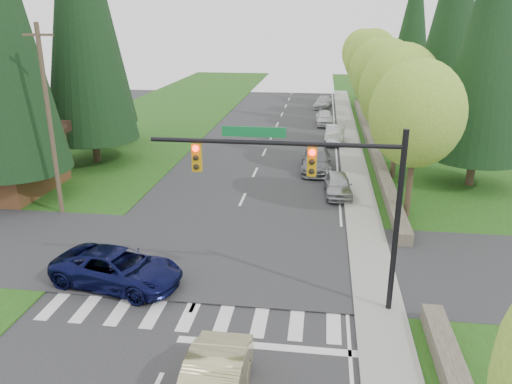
% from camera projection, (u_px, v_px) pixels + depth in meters
% --- Properties ---
extents(ground, '(120.00, 120.00, 0.00)m').
position_uv_depth(ground, '(161.00, 375.00, 15.06)').
color(ground, '#28282B').
rests_on(ground, ground).
extents(grass_east, '(14.00, 110.00, 0.06)m').
position_uv_depth(grass_east, '(453.00, 184.00, 32.11)').
color(grass_east, '#244412').
rests_on(grass_east, ground).
extents(grass_west, '(14.00, 110.00, 0.06)m').
position_uv_depth(grass_west, '(72.00, 169.00, 35.38)').
color(grass_west, '#244412').
rests_on(grass_west, ground).
extents(cross_street, '(120.00, 8.00, 0.10)m').
position_uv_depth(cross_street, '(216.00, 256.00, 22.54)').
color(cross_street, '#28282B').
rests_on(cross_street, ground).
extents(sidewalk_east, '(1.80, 80.00, 0.13)m').
position_uv_depth(sidewalk_east, '(355.00, 171.00, 34.73)').
color(sidewalk_east, gray).
rests_on(sidewalk_east, ground).
extents(curb_east, '(0.20, 80.00, 0.13)m').
position_uv_depth(curb_east, '(343.00, 171.00, 34.84)').
color(curb_east, gray).
rests_on(curb_east, ground).
extents(stone_wall_north, '(0.70, 40.00, 0.70)m').
position_uv_depth(stone_wall_north, '(371.00, 141.00, 41.90)').
color(stone_wall_north, '#4C4438').
rests_on(stone_wall_north, ground).
extents(traffic_signal, '(8.70, 0.37, 6.80)m').
position_uv_depth(traffic_signal, '(316.00, 179.00, 17.06)').
color(traffic_signal, black).
rests_on(traffic_signal, ground).
extents(utility_pole, '(1.60, 0.24, 10.00)m').
position_uv_depth(utility_pole, '(50.00, 121.00, 25.76)').
color(utility_pole, '#473828').
rests_on(utility_pole, ground).
extents(decid_tree_0, '(4.80, 4.80, 8.37)m').
position_uv_depth(decid_tree_0, '(417.00, 114.00, 25.13)').
color(decid_tree_0, '#38281C').
rests_on(decid_tree_0, ground).
extents(decid_tree_1, '(5.20, 5.20, 8.80)m').
position_uv_depth(decid_tree_1, '(400.00, 91.00, 31.59)').
color(decid_tree_1, '#38281C').
rests_on(decid_tree_1, ground).
extents(decid_tree_2, '(5.00, 5.00, 8.82)m').
position_uv_depth(decid_tree_2, '(385.00, 76.00, 38.12)').
color(decid_tree_2, '#38281C').
rests_on(decid_tree_2, ground).
extents(decid_tree_3, '(5.00, 5.00, 8.55)m').
position_uv_depth(decid_tree_3, '(378.00, 71.00, 44.74)').
color(decid_tree_3, '#38281C').
rests_on(decid_tree_3, ground).
extents(decid_tree_4, '(5.40, 5.40, 9.18)m').
position_uv_depth(decid_tree_4, '(372.00, 60.00, 51.14)').
color(decid_tree_4, '#38281C').
rests_on(decid_tree_4, ground).
extents(decid_tree_5, '(4.80, 4.80, 8.30)m').
position_uv_depth(decid_tree_5, '(365.00, 60.00, 57.88)').
color(decid_tree_5, '#38281C').
rests_on(decid_tree_5, ground).
extents(decid_tree_6, '(5.20, 5.20, 8.86)m').
position_uv_depth(decid_tree_6, '(362.00, 53.00, 64.30)').
color(decid_tree_6, '#38281C').
rests_on(decid_tree_6, ground).
extents(conifer_w_c, '(6.46, 6.46, 20.80)m').
position_uv_depth(conifer_w_c, '(80.00, 0.00, 33.39)').
color(conifer_w_c, '#38281C').
rests_on(conifer_w_c, ground).
extents(conifer_w_e, '(5.78, 5.78, 18.80)m').
position_uv_depth(conifer_w_e, '(92.00, 16.00, 39.58)').
color(conifer_w_e, '#38281C').
rests_on(conifer_w_e, ground).
extents(conifer_e_a, '(5.44, 5.44, 17.80)m').
position_uv_depth(conifer_e_a, '(493.00, 25.00, 28.74)').
color(conifer_e_a, '#38281C').
rests_on(conifer_e_a, ground).
extents(conifer_e_b, '(6.12, 6.12, 19.80)m').
position_uv_depth(conifer_e_b, '(455.00, 10.00, 41.37)').
color(conifer_e_b, '#38281C').
rests_on(conifer_e_b, ground).
extents(conifer_e_c, '(5.10, 5.10, 16.80)m').
position_uv_depth(conifer_e_c, '(413.00, 26.00, 55.08)').
color(conifer_e_c, '#38281C').
rests_on(conifer_e_c, ground).
extents(suv_navy, '(5.67, 3.44, 1.47)m').
position_uv_depth(suv_navy, '(117.00, 268.00, 19.91)').
color(suv_navy, '#0B0E37').
rests_on(suv_navy, ground).
extents(parked_car_a, '(1.77, 3.95, 1.32)m').
position_uv_depth(parked_car_a, '(338.00, 185.00, 30.08)').
color(parked_car_a, '#A3A3A7').
rests_on(parked_car_a, ground).
extents(parked_car_b, '(2.14, 5.08, 1.46)m').
position_uv_depth(parked_car_b, '(316.00, 161.00, 34.85)').
color(parked_car_b, slate).
rests_on(parked_car_b, ground).
extents(parked_car_c, '(1.80, 4.48, 1.45)m').
position_uv_depth(parked_car_c, '(335.00, 135.00, 42.55)').
color(parked_car_c, '#AFB0B4').
rests_on(parked_car_c, ground).
extents(parked_car_d, '(1.90, 4.23, 1.41)m').
position_uv_depth(parked_car_d, '(325.00, 118.00, 49.76)').
color(parked_car_d, silver).
rests_on(parked_car_d, ground).
extents(parked_car_e, '(2.40, 4.70, 1.30)m').
position_uv_depth(parked_car_e, '(323.00, 102.00, 59.05)').
color(parked_car_e, '#A3A3A8').
rests_on(parked_car_e, ground).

